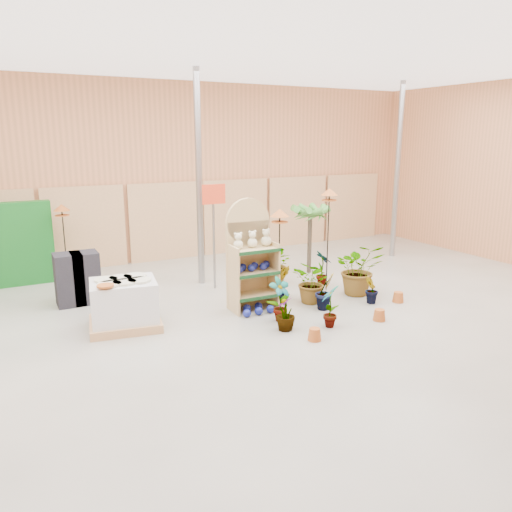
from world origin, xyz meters
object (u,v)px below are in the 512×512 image
Objects in this scene: display_shelf at (250,259)px; pallet_stack at (124,304)px; bird_table_front at (280,216)px; potted_plant_2 at (313,282)px.

display_shelf is 1.59× the size of pallet_stack.
bird_table_front reaches higher than potted_plant_2.
pallet_stack is 1.54× the size of potted_plant_2.
pallet_stack is 0.69× the size of bird_table_front.
display_shelf is 2.40m from pallet_stack.
bird_table_front is at bearing -32.85° from display_shelf.
display_shelf is 1.09× the size of bird_table_front.
potted_plant_2 is (0.72, -0.05, -1.32)m from bird_table_front.
bird_table_front is at bearing 175.71° from potted_plant_2.
bird_table_front is 1.51m from potted_plant_2.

